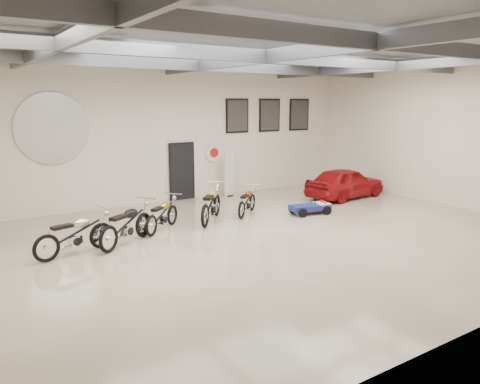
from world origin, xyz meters
TOP-DOWN VIEW (x-y plane):
  - floor at (0.00, 0.00)m, footprint 16.00×12.00m
  - ceiling at (0.00, 0.00)m, footprint 16.00×12.00m
  - back_wall at (0.00, 6.00)m, footprint 16.00×0.02m
  - right_wall at (8.00, 0.00)m, footprint 0.02×12.00m
  - ceiling_beams at (0.00, 0.00)m, footprint 15.80×11.80m
  - door at (0.50, 5.95)m, footprint 0.92×0.08m
  - logo_plaque at (-4.00, 5.95)m, footprint 2.30×0.06m
  - poster_left at (3.00, 5.96)m, footprint 1.05×0.08m
  - poster_mid at (4.60, 5.96)m, footprint 1.05×0.08m
  - poster_right at (6.20, 5.96)m, footprint 1.05×0.08m
  - oil_sign at (1.90, 5.95)m, footprint 0.72×0.10m
  - banner_stand at (2.32, 5.50)m, footprint 0.50×0.29m
  - motorcycle_silver at (-4.60, 1.44)m, footprint 2.13×1.13m
  - motorcycle_black at (-3.26, 1.57)m, footprint 2.12×1.72m
  - motorcycle_gold at (-1.93, 2.33)m, footprint 1.80×1.62m
  - motorcycle_yellow at (-0.24, 2.46)m, footprint 1.99×2.05m
  - motorcycle_red at (1.18, 2.58)m, footprint 1.71×1.55m
  - go_kart at (3.10, 1.48)m, footprint 1.74×1.01m
  - vintage_car at (5.87, 2.77)m, footprint 1.75×3.61m

SIDE VIEW (x-z plane):
  - floor at x=0.00m, z-range -0.01..0.01m
  - go_kart at x=3.10m, z-range 0.00..0.59m
  - motorcycle_red at x=1.18m, z-range 0.00..0.92m
  - motorcycle_gold at x=-1.93m, z-range 0.00..0.96m
  - motorcycle_silver at x=-4.60m, z-range 0.00..1.06m
  - motorcycle_black at x=-3.26m, z-range 0.00..1.10m
  - motorcycle_yellow at x=-0.24m, z-range 0.00..1.14m
  - vintage_car at x=5.87m, z-range 0.00..1.19m
  - banner_stand at x=2.32m, z-range 0.00..1.74m
  - door at x=0.50m, z-range 0.00..2.10m
  - oil_sign at x=1.90m, z-range 1.34..2.06m
  - back_wall at x=0.00m, z-range 0.00..5.00m
  - right_wall at x=8.00m, z-range 0.00..5.00m
  - logo_plaque at x=-4.00m, z-range 2.22..3.38m
  - poster_left at x=3.00m, z-range 2.42..3.78m
  - poster_mid at x=4.60m, z-range 2.42..3.78m
  - poster_right at x=6.20m, z-range 2.42..3.78m
  - ceiling_beams at x=0.00m, z-range 4.59..4.91m
  - ceiling at x=0.00m, z-range 5.00..5.00m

